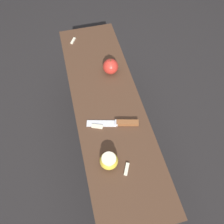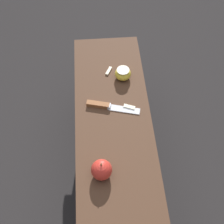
# 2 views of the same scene
# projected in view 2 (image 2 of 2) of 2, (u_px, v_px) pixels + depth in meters

# --- Properties ---
(ground_plane) EXTENTS (8.00, 8.00, 0.00)m
(ground_plane) POSITION_uv_depth(u_px,v_px,m) (114.00, 179.00, 1.70)
(ground_plane) COLOR black
(wooden_bench) EXTENTS (1.15, 0.33, 0.50)m
(wooden_bench) POSITION_uv_depth(u_px,v_px,m) (114.00, 144.00, 1.38)
(wooden_bench) COLOR #472D1E
(wooden_bench) RESTS_ON ground_plane
(knife) EXTENTS (0.09, 0.23, 0.02)m
(knife) POSITION_uv_depth(u_px,v_px,m) (105.00, 106.00, 1.36)
(knife) COLOR silver
(knife) RESTS_ON wooden_bench
(apple_whole) EXTENTS (0.08, 0.08, 0.09)m
(apple_whole) POSITION_uv_depth(u_px,v_px,m) (102.00, 170.00, 1.15)
(apple_whole) COLOR red
(apple_whole) RESTS_ON wooden_bench
(apple_cut) EXTENTS (0.08, 0.08, 0.05)m
(apple_cut) POSITION_uv_depth(u_px,v_px,m) (123.00, 74.00, 1.44)
(apple_cut) COLOR gold
(apple_cut) RESTS_ON wooden_bench
(apple_slice_near_knife) EXTENTS (0.04, 0.05, 0.01)m
(apple_slice_near_knife) POSITION_uv_depth(u_px,v_px,m) (129.00, 107.00, 1.36)
(apple_slice_near_knife) COLOR beige
(apple_slice_near_knife) RESTS_ON wooden_bench
(apple_slice_near_bowl) EXTENTS (0.05, 0.04, 0.01)m
(apple_slice_near_bowl) POSITION_uv_depth(u_px,v_px,m) (108.00, 71.00, 1.49)
(apple_slice_near_bowl) COLOR beige
(apple_slice_near_bowl) RESTS_ON wooden_bench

